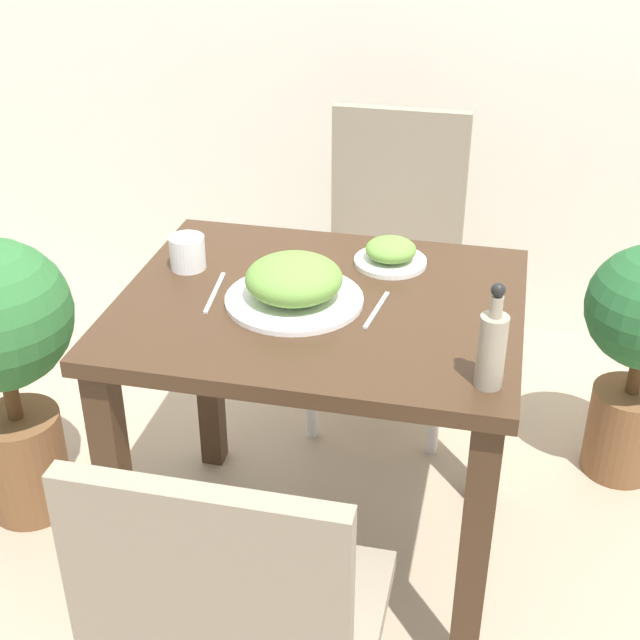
{
  "coord_description": "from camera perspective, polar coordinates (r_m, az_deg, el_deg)",
  "views": [
    {
      "loc": [
        0.37,
        -1.63,
        1.63
      ],
      "look_at": [
        0.0,
        0.0,
        0.68
      ],
      "focal_mm": 50.0,
      "sensor_mm": 36.0,
      "label": 1
    }
  ],
  "objects": [
    {
      "name": "side_plate",
      "position": [
        2.05,
        4.54,
        4.27
      ],
      "size": [
        0.17,
        0.17,
        0.06
      ],
      "color": "white",
      "rests_on": "dining_table"
    },
    {
      "name": "chair_far",
      "position": [
        2.63,
        4.55,
        4.47
      ],
      "size": [
        0.42,
        0.42,
        0.9
      ],
      "color": "gray",
      "rests_on": "ground_plane"
    },
    {
      "name": "dining_table",
      "position": [
        1.97,
        0.0,
        -2.09
      ],
      "size": [
        0.86,
        0.7,
        0.73
      ],
      "color": "#3D2819",
      "rests_on": "ground_plane"
    },
    {
      "name": "fork_utensil",
      "position": [
        1.94,
        -6.75,
        1.76
      ],
      "size": [
        0.03,
        0.18,
        0.0
      ],
      "rotation": [
        0.0,
        0.0,
        1.68
      ],
      "color": "silver",
      "rests_on": "dining_table"
    },
    {
      "name": "spoon_utensil",
      "position": [
        1.86,
        3.64,
        0.65
      ],
      "size": [
        0.03,
        0.16,
        0.0
      ],
      "rotation": [
        0.0,
        0.0,
        1.44
      ],
      "color": "silver",
      "rests_on": "dining_table"
    },
    {
      "name": "sauce_bottle",
      "position": [
        1.61,
        10.94,
        -1.69
      ],
      "size": [
        0.05,
        0.05,
        0.21
      ],
      "color": "gray",
      "rests_on": "dining_table"
    },
    {
      "name": "drink_cup",
      "position": [
        2.05,
        -8.48,
        4.29
      ],
      "size": [
        0.08,
        0.08,
        0.08
      ],
      "color": "white",
      "rests_on": "dining_table"
    },
    {
      "name": "potted_plant_left",
      "position": [
        2.31,
        -19.66,
        -1.7
      ],
      "size": [
        0.37,
        0.37,
        0.78
      ],
      "color": "brown",
      "rests_on": "ground_plane"
    },
    {
      "name": "ground_plane",
      "position": [
        2.34,
        0.0,
        -14.55
      ],
      "size": [
        16.0,
        16.0,
        0.0
      ],
      "primitive_type": "plane",
      "color": "tan"
    },
    {
      "name": "food_plate",
      "position": [
        1.87,
        -1.68,
        2.38
      ],
      "size": [
        0.29,
        0.29,
        0.1
      ],
      "color": "white",
      "rests_on": "dining_table"
    },
    {
      "name": "chair_near",
      "position": [
        1.48,
        -5.29,
        -19.56
      ],
      "size": [
        0.42,
        0.42,
        0.9
      ],
      "rotation": [
        0.0,
        0.0,
        3.14
      ],
      "color": "gray",
      "rests_on": "ground_plane"
    }
  ]
}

